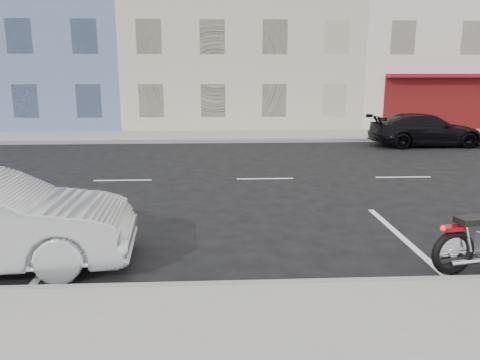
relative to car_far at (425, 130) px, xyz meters
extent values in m
plane|color=black|center=(-5.17, -5.74, -0.66)|extent=(120.00, 120.00, 0.00)
cube|color=gray|center=(-10.17, 2.96, -0.58)|extent=(80.00, 3.40, 0.15)
cube|color=gray|center=(-10.17, -12.74, -0.58)|extent=(80.00, 0.12, 0.16)
cube|color=gray|center=(-10.17, 1.26, -0.58)|extent=(80.00, 0.12, 0.16)
cube|color=slate|center=(-19.17, 10.56, 5.84)|extent=(12.00, 12.00, 13.00)
cube|color=#BAB29A|center=(-7.17, 10.56, 5.09)|extent=(12.00, 12.00, 11.50)
cube|color=beige|center=(5.83, 10.56, 5.59)|extent=(14.00, 12.00, 12.50)
imported|color=black|center=(0.00, 0.00, 0.00)|extent=(4.59, 1.99, 1.32)
camera|label=1|loc=(-8.54, -18.62, 2.28)|focal=35.00mm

